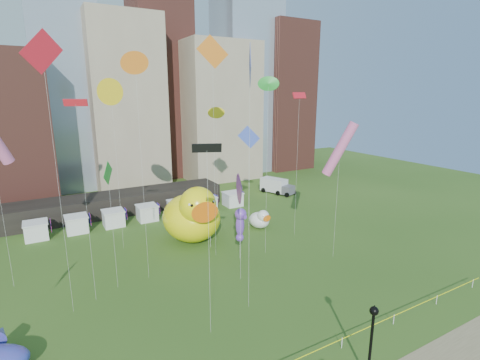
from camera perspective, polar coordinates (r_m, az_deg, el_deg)
skyline at (r=79.46m, az=-19.44°, el=14.50°), size 101.00×23.00×68.00m
pavilion at (r=62.11m, az=-20.42°, el=-3.69°), size 38.00×6.00×3.20m
vendor_tents at (r=57.58m, az=-14.43°, el=-5.10°), size 33.24×2.80×2.40m
big_duck at (r=47.67m, az=-7.48°, el=-5.51°), size 8.08×10.51×7.91m
small_duck at (r=52.56m, az=3.18°, el=-6.21°), size 2.84×3.81×2.93m
seahorse_green at (r=45.37m, az=-4.72°, el=-5.69°), size 1.68×1.88×5.78m
seahorse_purple at (r=42.00m, az=0.05°, el=-6.68°), size 1.36×1.72×6.26m
lamppost at (r=27.42m, az=20.10°, el=-22.02°), size 0.60×0.60×5.76m
box_truck at (r=70.97m, az=5.76°, el=-0.91°), size 4.62×7.07×2.83m
kite_0 at (r=32.47m, az=-28.75°, el=16.74°), size 3.07×1.50×23.86m
kite_1 at (r=41.98m, az=15.52°, el=4.72°), size 3.44×3.35×16.18m
kite_3 at (r=35.97m, az=-20.12°, el=0.68°), size 1.18×1.93×12.96m
kite_4 at (r=54.50m, az=-3.79°, el=10.51°), size 1.65×0.80×17.14m
kite_5 at (r=48.83m, az=1.42°, el=6.62°), size 2.95×0.98×14.91m
kite_6 at (r=40.65m, az=-4.36°, el=19.02°), size 3.35×0.92×25.11m
kite_8 at (r=47.08m, az=9.38°, el=12.81°), size 2.52×1.05×19.21m
kite_10 at (r=26.26m, az=-5.27°, el=4.70°), size 2.12×1.14×15.59m
kite_11 at (r=41.12m, az=4.49°, el=14.80°), size 1.35×1.17×20.93m
kite_12 at (r=44.85m, az=-19.72°, el=12.97°), size 1.77×2.88×20.78m
kite_13 at (r=29.56m, az=1.59°, el=17.09°), size 1.69×3.04×22.98m
kite_14 at (r=36.29m, az=-16.25°, el=17.26°), size 1.54×1.77×22.87m
kite_15 at (r=35.81m, az=0.09°, el=-1.36°), size 1.47×2.87×11.37m
kite_16 at (r=33.62m, az=-24.50°, el=10.55°), size 1.89×0.97×18.64m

